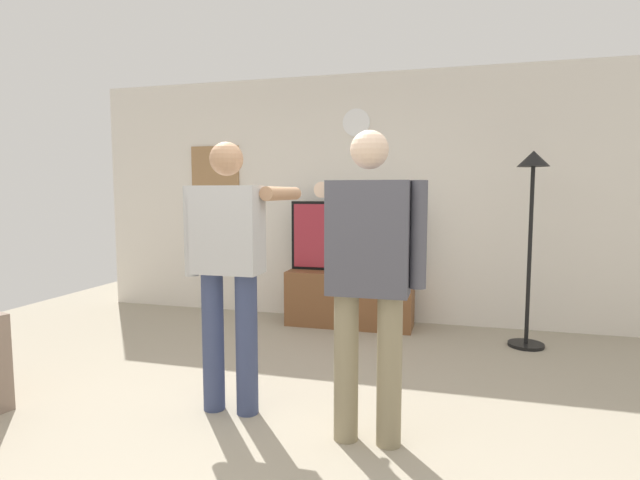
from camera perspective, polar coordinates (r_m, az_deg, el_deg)
name	(u,v)px	position (r m, az deg, el deg)	size (l,w,h in m)	color
ground_plane	(268,445)	(3.04, -6.03, -22.41)	(8.40, 8.40, 0.00)	#9E937F
back_wall	(363,199)	(5.53, 5.01, 4.78)	(6.40, 0.10, 2.70)	silver
tv_stand	(350,299)	(5.33, 3.46, -6.74)	(1.33, 0.48, 0.58)	brown
television	(351,236)	(5.27, 3.60, 0.41)	(1.31, 0.07, 0.74)	black
wall_clock	(356,123)	(5.54, 4.20, 13.32)	(0.30, 0.30, 0.03)	white
framed_picture	(215,173)	(6.06, -11.94, 7.52)	(0.61, 0.04, 0.64)	#997047
floor_lamp	(532,208)	(4.85, 23.16, 3.43)	(0.32, 0.32, 1.79)	black
person_standing_nearer_lamp	(229,260)	(3.20, -10.40, -2.32)	(0.61, 0.78, 1.73)	#384266
person_standing_nearer_couch	(369,268)	(2.76, 5.63, -3.19)	(0.63, 0.78, 1.75)	gray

